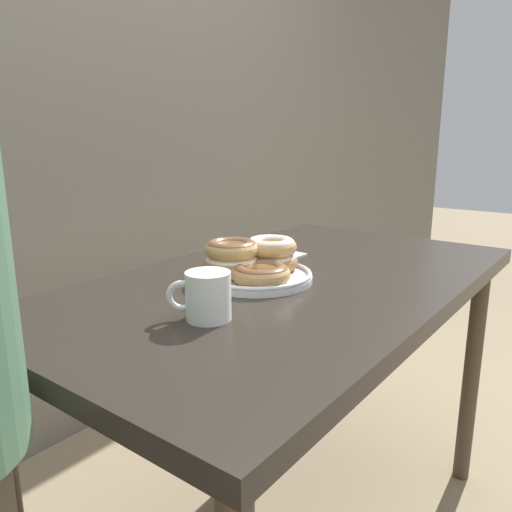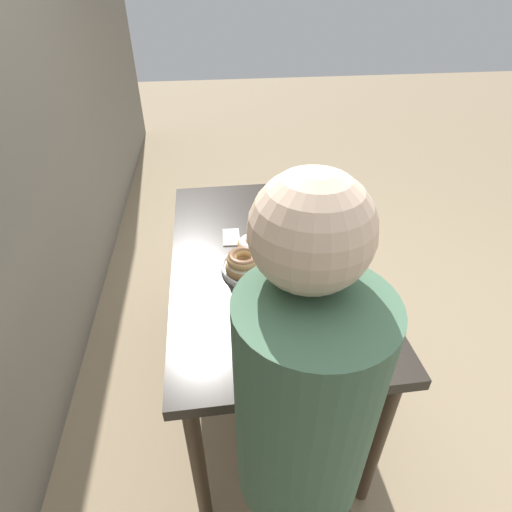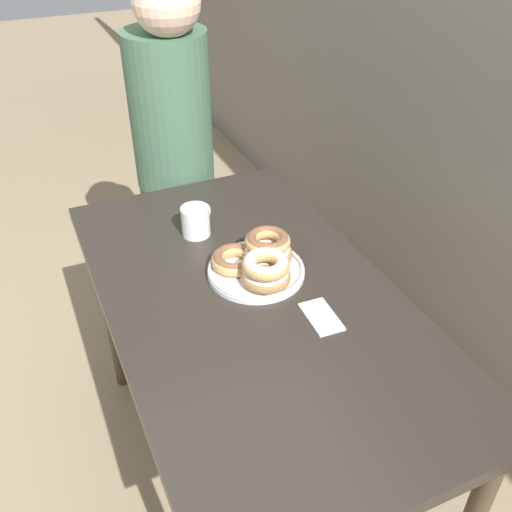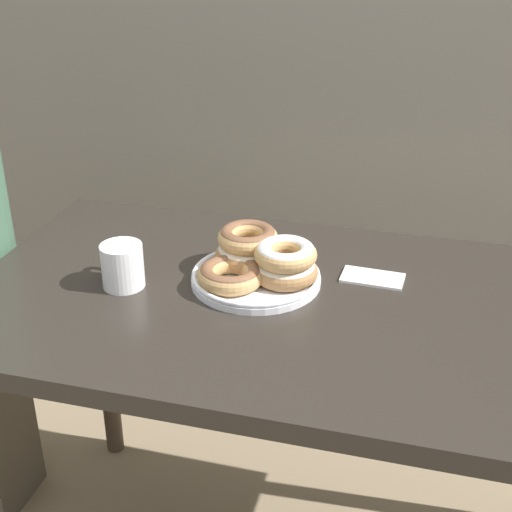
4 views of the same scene
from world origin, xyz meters
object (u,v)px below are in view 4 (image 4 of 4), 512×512
object	(u,v)px
donut_plate	(258,262)
dining_table	(290,334)
napkin	(373,278)
coffee_mug	(122,265)

from	to	relation	value
donut_plate	dining_table	bearing A→B (deg)	-34.52
donut_plate	napkin	world-z (taller)	donut_plate
dining_table	coffee_mug	bearing A→B (deg)	-174.33
dining_table	napkin	xyz separation A→B (m)	(0.15, 0.12, 0.09)
donut_plate	coffee_mug	distance (m)	0.27
dining_table	coffee_mug	distance (m)	0.36
dining_table	coffee_mug	size ratio (longest dim) A/B	11.97
napkin	coffee_mug	bearing A→B (deg)	-162.28
dining_table	napkin	size ratio (longest dim) A/B	9.98
coffee_mug	napkin	size ratio (longest dim) A/B	0.83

